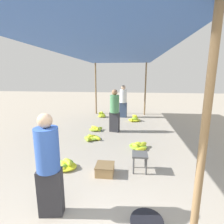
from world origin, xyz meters
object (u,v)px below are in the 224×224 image
object	(u,v)px
stool	(140,157)
banana_pile_right_0	(138,146)
banana_pile_left_2	(96,129)
shopper_walking_far	(115,110)
banana_pile_left_1	(91,138)
banana_pile_left_0	(66,165)
crate_near	(105,169)
banana_pile_right_1	(134,119)
shopper_walking_mid	(123,101)
vendor_foreground	(48,164)
banana_pile_left_3	(102,115)

from	to	relation	value
stool	banana_pile_right_0	world-z (taller)	stool
banana_pile_left_2	shopper_walking_far	distance (m)	1.06
banana_pile_left_1	shopper_walking_far	bearing A→B (deg)	53.64
banana_pile_left_0	banana_pile_left_2	xyz separation A→B (m)	(0.14, 2.83, -0.01)
banana_pile_left_1	crate_near	bearing A→B (deg)	-69.20
banana_pile_right_0	banana_pile_right_1	distance (m)	3.15
banana_pile_left_2	shopper_walking_mid	world-z (taller)	shopper_walking_mid
banana_pile_left_2	banana_pile_right_0	world-z (taller)	banana_pile_right_0
stool	vendor_foreground	bearing A→B (deg)	-135.29
shopper_walking_mid	banana_pile_right_0	bearing A→B (deg)	-80.49
banana_pile_right_1	banana_pile_left_0	bearing A→B (deg)	-110.22
banana_pile_right_1	shopper_walking_mid	distance (m)	1.16
banana_pile_left_0	banana_pile_right_0	distance (m)	2.16
banana_pile_left_3	crate_near	bearing A→B (deg)	-79.62
vendor_foreground	crate_near	xyz separation A→B (m)	(0.65, 1.18, -0.72)
banana_pile_left_0	stool	bearing A→B (deg)	2.13
banana_pile_left_0	banana_pile_right_0	size ratio (longest dim) A/B	0.90
banana_pile_right_1	banana_pile_left_2	bearing A→B (deg)	-132.75
banana_pile_left_2	banana_pile_right_1	bearing A→B (deg)	47.25
vendor_foreground	shopper_walking_far	size ratio (longest dim) A/B	1.00
banana_pile_left_1	shopper_walking_far	world-z (taller)	shopper_walking_far
crate_near	banana_pile_right_0	bearing A→B (deg)	61.94
stool	banana_pile_left_2	size ratio (longest dim) A/B	0.80
banana_pile_left_1	shopper_walking_mid	world-z (taller)	shopper_walking_mid
stool	banana_pile_left_3	bearing A→B (deg)	108.92
banana_pile_left_0	banana_pile_left_2	bearing A→B (deg)	87.14
banana_pile_left_2	crate_near	xyz separation A→B (m)	(0.81, -2.98, 0.04)
crate_near	shopper_walking_far	size ratio (longest dim) A/B	0.25
vendor_foreground	stool	size ratio (longest dim) A/B	3.83
banana_pile_left_0	vendor_foreground	bearing A→B (deg)	-77.64
banana_pile_left_1	crate_near	size ratio (longest dim) A/B	1.54
banana_pile_right_0	shopper_walking_mid	distance (m)	3.96
banana_pile_left_3	shopper_walking_mid	xyz separation A→B (m)	(1.08, 0.10, 0.73)
banana_pile_right_0	banana_pile_right_1	size ratio (longest dim) A/B	0.96
vendor_foreground	banana_pile_left_3	bearing A→B (deg)	92.66
banana_pile_left_2	banana_pile_left_3	world-z (taller)	banana_pile_left_3
vendor_foreground	banana_pile_left_1	xyz separation A→B (m)	(-0.11, 3.19, -0.78)
banana_pile_left_1	stool	bearing A→B (deg)	-49.81
banana_pile_left_0	banana_pile_left_3	xyz separation A→B (m)	(-0.00, 5.04, 0.04)
crate_near	shopper_walking_far	world-z (taller)	shopper_walking_far
banana_pile_left_0	banana_pile_left_2	world-z (taller)	banana_pile_left_0
banana_pile_left_0	shopper_walking_mid	xyz separation A→B (m)	(1.08, 5.14, 0.77)
banana_pile_left_0	banana_pile_right_1	bearing A→B (deg)	69.78
banana_pile_left_2	shopper_walking_far	world-z (taller)	shopper_walking_far
stool	banana_pile_left_3	size ratio (longest dim) A/B	0.95
vendor_foreground	banana_pile_left_0	xyz separation A→B (m)	(-0.29, 1.33, -0.76)
banana_pile_right_0	banana_pile_right_1	bearing A→B (deg)	91.50
banana_pile_left_1	banana_pile_left_2	bearing A→B (deg)	92.47
banana_pile_left_2	banana_pile_right_0	xyz separation A→B (m)	(1.58, -1.52, 0.00)
banana_pile_left_2	banana_pile_right_1	xyz separation A→B (m)	(1.50, 1.62, 0.03)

